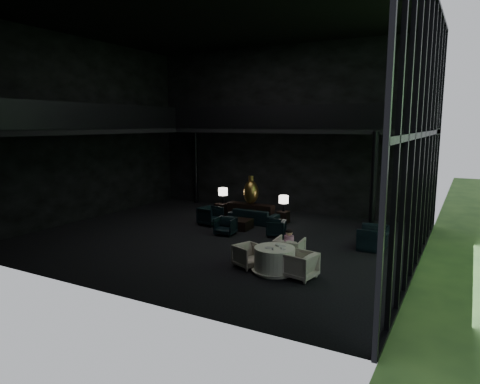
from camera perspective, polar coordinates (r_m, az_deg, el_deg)
The scene contains 35 objects.
floor at distance 16.40m, azimuth -2.68°, elevation -6.11°, with size 14.00×12.00×0.02m, color black.
ceiling at distance 16.25m, azimuth -2.91°, elevation 22.25°, with size 14.00×12.00×0.02m, color black.
wall_back at distance 21.18m, azimuth 5.79°, elevation 8.23°, with size 14.00×0.04×8.00m, color black.
wall_front at distance 11.16m, azimuth -19.20°, elevation 7.08°, with size 14.00×0.04×8.00m, color black.
wall_left at distance 20.37m, azimuth -20.00°, elevation 7.71°, with size 0.04×12.00×8.00m, color black.
curtain_wall at distance 13.57m, azimuth 23.34°, elevation 7.11°, with size 0.20×12.00×8.00m, color black, non-canonical shape.
mezzanine_left at distance 19.63m, azimuth -18.05°, elevation 7.78°, with size 2.00×12.00×0.25m, color black.
mezzanine_back at distance 19.88m, azimuth 7.33°, elevation 8.15°, with size 12.00×2.00×0.25m, color black.
railing_left at distance 18.92m, azimuth -16.03°, elevation 9.66°, with size 0.06×12.00×1.00m, color black.
railing_back at distance 18.95m, azimuth 6.25°, elevation 9.95°, with size 12.00×0.06×1.00m, color black.
column_nw at distance 23.44m, azimuth -5.93°, elevation 3.41°, with size 0.24×0.24×4.00m, color black.
column_ne at distance 17.99m, azimuth 17.36°, elevation 1.34°, with size 0.24×0.24×4.00m, color black.
console at distance 19.48m, azimuth 1.44°, elevation -2.60°, with size 2.21×0.50×0.70m, color black.
bronze_urn at distance 19.34m, azimuth 1.47°, elevation 0.01°, with size 0.68×0.68×1.28m.
side_table_left at distance 20.30m, azimuth -2.52°, elevation -2.33°, with size 0.51×0.51×0.56m, color black.
table_lamp_left at distance 20.30m, azimuth -2.28°, elevation -0.03°, with size 0.43×0.43×0.72m.
side_table_right at distance 18.84m, azimuth 5.78°, elevation -3.35°, with size 0.47×0.47×0.51m, color black.
table_lamp_right at distance 18.71m, azimuth 5.84°, elevation -1.08°, with size 0.42×0.42×0.70m.
sofa at distance 18.64m, azimuth 1.82°, elevation -2.84°, with size 2.28×0.66×0.89m, color black.
lounge_armchair_west at distance 18.36m, azimuth -3.97°, elevation -2.93°, with size 0.93×0.87×0.96m, color black.
lounge_armchair_east at distance 16.55m, azimuth 4.84°, elevation -4.86°, with size 0.61×0.57×0.63m, color black.
lounge_armchair_south at distance 16.73m, azimuth -1.95°, elevation -4.49°, with size 0.72×0.67×0.74m, color black.
window_armchair at distance 15.52m, azimuth 17.53°, elevation -5.20°, with size 1.32×0.86×1.16m, color black.
coffee_table at distance 17.70m, azimuth -0.02°, elevation -4.31°, with size 0.88×0.88×0.39m, color black.
dining_table at distance 12.65m, azimuth 4.62°, elevation -9.22°, with size 1.34×1.34×0.75m.
dining_chair_north at distance 13.51m, azimuth 6.58°, elevation -7.35°, with size 0.94×0.88×0.97m, color beige.
dining_chair_east at distance 12.25m, azimuth 8.08°, elevation -9.38°, with size 0.84×0.79×0.86m, color beige.
dining_chair_west at distance 13.07m, azimuth 1.12°, elevation -8.38°, with size 0.72×0.68×0.74m, color beige.
child at distance 13.37m, azimuth 6.55°, elevation -6.26°, with size 0.30×0.30×0.65m.
plate_a at distance 12.46m, azimuth 3.84°, elevation -7.43°, with size 0.23×0.23×0.01m, color white.
plate_b at distance 12.62m, azimuth 5.60°, elevation -7.23°, with size 0.23×0.23×0.02m, color white.
saucer at distance 12.34m, azimuth 5.78°, elevation -7.62°, with size 0.14×0.14×0.01m, color white.
coffee_cup at distance 12.38m, azimuth 5.57°, elevation -7.40°, with size 0.08×0.08×0.06m, color white.
cereal_bowl at distance 12.65m, azimuth 5.02°, elevation -7.04°, with size 0.15×0.15×0.08m, color white.
cream_pot at distance 12.26m, azimuth 4.37°, elevation -7.57°, with size 0.06×0.06×0.07m, color #99999E.
Camera 1 is at (8.25, -13.51, 4.29)m, focal length 32.00 mm.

